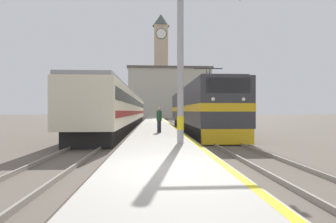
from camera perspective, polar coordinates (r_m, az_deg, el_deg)
The scene contains 10 objects.
ground_plane at distance 36.56m, azimuth -2.76°, elevation -2.76°, with size 200.00×200.00×0.00m, color #60564C.
platform at distance 31.56m, azimuth -2.68°, elevation -2.84°, with size 3.37×140.00×0.41m.
rail_track_near at distance 31.80m, azimuth 3.75°, elevation -3.13°, with size 2.83×140.00×0.16m.
rail_track_far at distance 31.72m, azimuth -9.06°, elevation -3.14°, with size 2.83×140.00×0.16m.
locomotive_train at distance 23.46m, azimuth 6.26°, elevation 0.49°, with size 2.92×19.79×4.86m.
passenger_train at distance 30.17m, azimuth -9.35°, elevation 0.40°, with size 2.92×36.40×3.66m.
catenary_mast at distance 11.80m, azimuth 3.20°, elevation 11.63°, with size 2.99×0.31×7.62m.
person_on_platform at distance 17.29m, azimuth -1.94°, elevation -1.75°, with size 0.34×0.34×1.64m.
clock_tower at distance 74.69m, azimuth -1.55°, elevation 10.53°, with size 4.73×4.73×29.03m.
station_building at distance 65.69m, azimuth 0.35°, elevation 4.04°, with size 20.66×7.07×12.60m.
Camera 1 is at (-0.34, -6.51, 1.84)m, focal length 28.00 mm.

